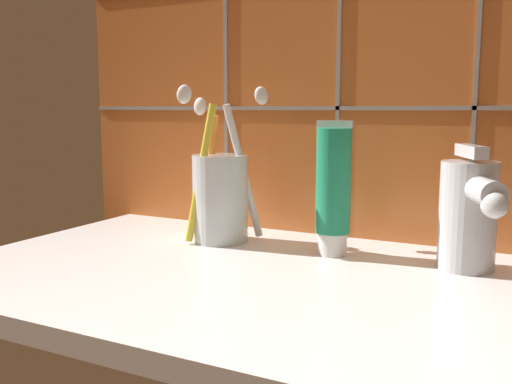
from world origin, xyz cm
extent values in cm
cube|color=white|center=(0.00, 0.00, 1.00)|extent=(63.25, 39.18, 2.00)
cube|color=#C6662D|center=(0.00, 19.84, 23.78)|extent=(73.25, 1.50, 47.55)
cube|color=gray|center=(0.00, 18.99, 18.07)|extent=(73.25, 0.24, 0.50)
cube|color=gray|center=(-14.23, 18.99, 23.78)|extent=(0.50, 0.24, 47.55)
cube|color=gray|center=(1.58, 18.99, 23.78)|extent=(0.50, 0.24, 47.55)
cube|color=gray|center=(17.39, 18.99, 23.78)|extent=(0.50, 0.24, 47.55)
cylinder|color=silver|center=(-9.96, 10.03, 7.26)|extent=(6.68, 6.68, 10.51)
cylinder|color=white|center=(-7.76, 11.80, 10.44)|extent=(4.06, 4.33, 16.30)
ellipsoid|color=white|center=(-6.17, 13.54, 19.54)|extent=(2.43, 2.49, 2.55)
cylinder|color=orange|center=(-12.25, 11.24, 9.79)|extent=(3.33, 1.44, 14.92)
ellipsoid|color=white|center=(-13.57, 11.47, 18.26)|extent=(2.21, 1.62, 2.44)
cylinder|color=yellow|center=(-11.37, 7.95, 10.48)|extent=(3.56, 3.41, 16.33)
ellipsoid|color=white|center=(-12.68, 6.73, 19.63)|extent=(2.41, 2.37, 2.48)
cylinder|color=white|center=(4.37, 10.03, 3.26)|extent=(3.24, 3.24, 2.51)
cylinder|color=#1E8C60|center=(4.37, 10.03, 10.23)|extent=(3.81, 3.81, 11.44)
cube|color=silver|center=(4.37, 10.03, 16.35)|extent=(4.00, 0.36, 0.80)
cylinder|color=silver|center=(18.21, 10.86, 7.43)|extent=(5.60, 5.60, 10.86)
cylinder|color=silver|center=(19.64, 7.80, 10.47)|extent=(5.14, 7.19, 2.52)
sphere|color=silver|center=(21.07, 4.74, 9.63)|extent=(2.35, 2.35, 2.35)
cube|color=silver|center=(18.21, 10.86, 13.86)|extent=(3.81, 6.03, 1.20)
camera|label=1|loc=(24.92, -48.43, 17.99)|focal=40.00mm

